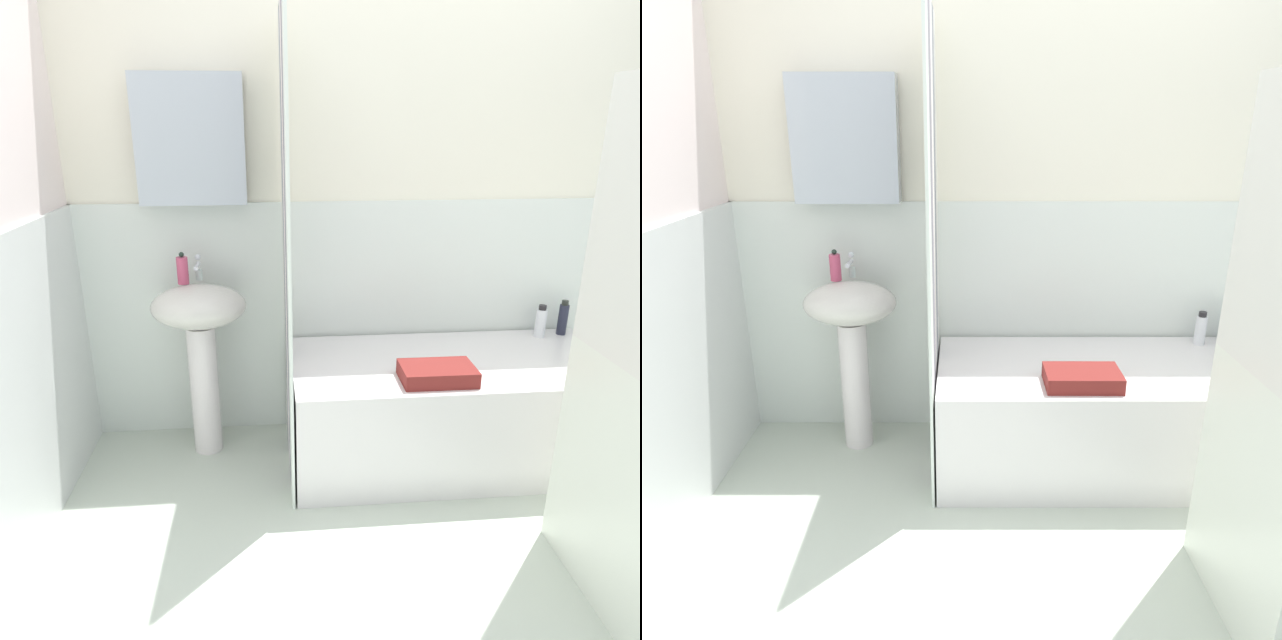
{
  "view_description": "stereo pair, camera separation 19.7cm",
  "coord_description": "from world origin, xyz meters",
  "views": [
    {
      "loc": [
        -0.62,
        -1.49,
        1.57
      ],
      "look_at": [
        -0.42,
        0.67,
        0.8
      ],
      "focal_mm": 31.64,
      "sensor_mm": 36.0,
      "label": 1
    },
    {
      "loc": [
        -0.43,
        -1.5,
        1.57
      ],
      "look_at": [
        -0.42,
        0.67,
        0.8
      ],
      "focal_mm": 31.64,
      "sensor_mm": 36.0,
      "label": 2
    }
  ],
  "objects": [
    {
      "name": "soap_dispenser",
      "position": [
        -1.02,
        1.07,
        0.92
      ],
      "size": [
        0.05,
        0.05,
        0.15
      ],
      "color": "#C04566",
      "rests_on": "sink"
    },
    {
      "name": "sink",
      "position": [
        -0.95,
        1.03,
        0.63
      ],
      "size": [
        0.44,
        0.34,
        0.86
      ],
      "color": "white",
      "rests_on": "ground_plane"
    },
    {
      "name": "wall_back_tiled",
      "position": [
        -0.06,
        1.26,
        1.14
      ],
      "size": [
        3.6,
        0.18,
        2.4
      ],
      "color": "white",
      "rests_on": "ground_plane"
    },
    {
      "name": "bathtub",
      "position": [
        0.23,
        0.86,
        0.26
      ],
      "size": [
        1.52,
        0.71,
        0.51
      ],
      "primitive_type": "cube",
      "color": "silver",
      "rests_on": "ground_plane"
    },
    {
      "name": "towel_folded",
      "position": [
        0.08,
        0.65,
        0.55
      ],
      "size": [
        0.32,
        0.2,
        0.07
      ],
      "primitive_type": "cube",
      "rotation": [
        0.0,
        0.0,
        -0.01
      ],
      "color": "maroon",
      "rests_on": "bathtub"
    },
    {
      "name": "faucet",
      "position": [
        -0.95,
        1.11,
        0.92
      ],
      "size": [
        0.03,
        0.12,
        0.12
      ],
      "color": "silver",
      "rests_on": "sink"
    },
    {
      "name": "body_wash_bottle",
      "position": [
        0.89,
        1.14,
        0.6
      ],
      "size": [
        0.05,
        0.05,
        0.18
      ],
      "color": "#222536",
      "rests_on": "bathtub"
    },
    {
      "name": "lotion_bottle",
      "position": [
        0.76,
        1.12,
        0.59
      ],
      "size": [
        0.05,
        0.05,
        0.17
      ],
      "color": "white",
      "rests_on": "bathtub"
    },
    {
      "name": "shower_curtain",
      "position": [
        -0.55,
        0.86,
        1.0
      ],
      "size": [
        0.01,
        0.71,
        2.0
      ],
      "color": "white",
      "rests_on": "ground_plane"
    },
    {
      "name": "ground_plane",
      "position": [
        0.0,
        0.0,
        -0.02
      ],
      "size": [
        4.8,
        5.6,
        0.04
      ],
      "primitive_type": "cube",
      "color": "beige"
    }
  ]
}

